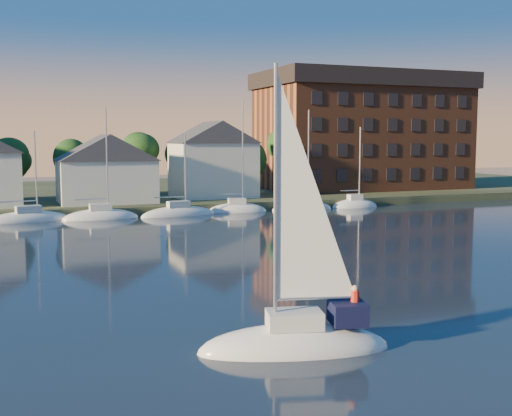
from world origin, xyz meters
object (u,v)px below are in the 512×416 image
condo_block (363,131)px  clubhouse_east (213,158)px  hero_sailboat (298,337)px  clubhouse_centre (106,168)px

condo_block → clubhouse_east: bearing=-167.1°
condo_block → hero_sailboat: bearing=-123.2°
clubhouse_centre → hero_sailboat: hero_sailboat is taller
clubhouse_east → hero_sailboat: bearing=-104.7°
clubhouse_centre → condo_block: (40.00, 7.95, 4.66)m
clubhouse_centre → clubhouse_east: 14.17m
clubhouse_centre → condo_block: bearing=11.2°
clubhouse_centre → condo_block: condo_block is taller
clubhouse_east → hero_sailboat: 58.78m
clubhouse_east → condo_block: size_ratio=0.34×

